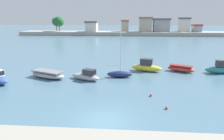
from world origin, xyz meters
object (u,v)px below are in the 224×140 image
at_px(moored_boat_2, 86,76).
at_px(mooring_buoy_1, 167,108).
at_px(moored_boat_5, 181,69).
at_px(mooring_buoy_0, 151,95).
at_px(moored_boat_3, 120,74).
at_px(moored_boat_6, 220,69).
at_px(moored_boat_4, 147,67).
at_px(moored_boat_1, 48,74).

relative_size(moored_boat_2, mooring_buoy_1, 17.60).
distance_m(moored_boat_2, moored_boat_5, 13.95).
relative_size(mooring_buoy_0, mooring_buoy_1, 1.03).
bearing_deg(moored_boat_5, moored_boat_3, -130.83).
height_order(moored_boat_3, moored_boat_5, moored_boat_3).
height_order(moored_boat_6, mooring_buoy_1, moored_boat_6).
bearing_deg(mooring_buoy_1, moored_boat_2, 138.06).
bearing_deg(mooring_buoy_1, mooring_buoy_0, 109.79).
xyz_separation_m(moored_boat_4, mooring_buoy_0, (-0.44, -9.74, -0.56)).
distance_m(moored_boat_3, moored_boat_6, 14.44).
distance_m(moored_boat_1, moored_boat_3, 9.44).
height_order(moored_boat_1, moored_boat_4, moored_boat_4).
xyz_separation_m(moored_boat_2, mooring_buoy_0, (7.58, -4.91, -0.40)).
xyz_separation_m(moored_boat_5, mooring_buoy_0, (-5.44, -9.90, -0.32)).
height_order(moored_boat_5, mooring_buoy_0, moored_boat_5).
relative_size(moored_boat_4, mooring_buoy_0, 18.67).
xyz_separation_m(moored_boat_1, moored_boat_6, (23.51, 3.93, 0.17)).
relative_size(moored_boat_1, mooring_buoy_0, 22.24).
xyz_separation_m(moored_boat_4, moored_boat_6, (10.30, -0.38, -0.05)).
distance_m(moored_boat_2, moored_boat_6, 18.86).
height_order(moored_boat_4, moored_boat_5, moored_boat_4).
relative_size(moored_boat_2, moored_boat_6, 1.04).
distance_m(moored_boat_3, mooring_buoy_0, 7.20).
bearing_deg(moored_boat_5, mooring_buoy_1, -81.92).
bearing_deg(moored_boat_2, mooring_buoy_1, -17.66).
height_order(moored_boat_2, mooring_buoy_1, moored_boat_2).
height_order(moored_boat_2, moored_boat_3, moored_boat_3).
relative_size(moored_boat_1, moored_boat_4, 1.19).
xyz_separation_m(mooring_buoy_0, mooring_buoy_1, (1.01, -2.82, -0.00)).
bearing_deg(moored_boat_2, moored_boat_1, -161.50).
distance_m(moored_boat_3, moored_boat_5, 9.50).
height_order(moored_boat_3, moored_boat_4, moored_boat_3).
distance_m(moored_boat_4, mooring_buoy_1, 12.58).
bearing_deg(moored_boat_6, mooring_buoy_0, -136.67).
xyz_separation_m(moored_boat_3, moored_boat_4, (3.82, 3.38, 0.21)).
relative_size(moored_boat_2, moored_boat_4, 0.92).
bearing_deg(moored_boat_6, mooring_buoy_1, -126.36).
height_order(moored_boat_3, moored_boat_6, moored_boat_3).
xyz_separation_m(moored_boat_5, mooring_buoy_1, (-4.43, -12.71, -0.33)).
relative_size(moored_boat_1, moored_boat_3, 0.95).
bearing_deg(mooring_buoy_0, moored_boat_5, 61.19).
bearing_deg(moored_boat_1, mooring_buoy_1, -8.93).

